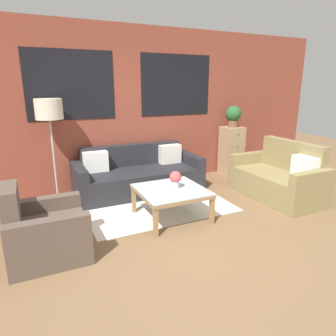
{
  "coord_description": "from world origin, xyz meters",
  "views": [
    {
      "loc": [
        -1.66,
        -2.78,
        1.81
      ],
      "look_at": [
        0.26,
        1.3,
        0.55
      ],
      "focal_mm": 32.0,
      "sensor_mm": 36.0,
      "label": 1
    }
  ],
  "objects_px": {
    "floor_lamp": "(49,113)",
    "potted_plant": "(233,115)",
    "armchair_corner": "(45,233)",
    "coffee_table": "(171,193)",
    "flower_vase": "(175,179)",
    "drawer_cabinet": "(231,150)",
    "couch_dark": "(138,176)",
    "settee_vintage": "(279,179)"
  },
  "relations": [
    {
      "from": "settee_vintage",
      "to": "floor_lamp",
      "type": "bearing_deg",
      "value": 156.93
    },
    {
      "from": "coffee_table",
      "to": "drawer_cabinet",
      "type": "height_order",
      "value": "drawer_cabinet"
    },
    {
      "from": "flower_vase",
      "to": "armchair_corner",
      "type": "bearing_deg",
      "value": -170.04
    },
    {
      "from": "settee_vintage",
      "to": "coffee_table",
      "type": "distance_m",
      "value": 1.97
    },
    {
      "from": "couch_dark",
      "to": "coffee_table",
      "type": "relative_size",
      "value": 2.43
    },
    {
      "from": "settee_vintage",
      "to": "coffee_table",
      "type": "xyz_separation_m",
      "value": [
        -1.97,
        0.02,
        0.06
      ]
    },
    {
      "from": "drawer_cabinet",
      "to": "coffee_table",
      "type": "bearing_deg",
      "value": -145.11
    },
    {
      "from": "couch_dark",
      "to": "drawer_cabinet",
      "type": "xyz_separation_m",
      "value": [
        2.13,
        0.22,
        0.21
      ]
    },
    {
      "from": "armchair_corner",
      "to": "settee_vintage",
      "type": "bearing_deg",
      "value": 4.36
    },
    {
      "from": "settee_vintage",
      "to": "floor_lamp",
      "type": "relative_size",
      "value": 0.93
    },
    {
      "from": "settee_vintage",
      "to": "drawer_cabinet",
      "type": "distance_m",
      "value": 1.5
    },
    {
      "from": "couch_dark",
      "to": "drawer_cabinet",
      "type": "distance_m",
      "value": 2.16
    },
    {
      "from": "potted_plant",
      "to": "armchair_corner",
      "type": "bearing_deg",
      "value": -154.91
    },
    {
      "from": "armchair_corner",
      "to": "floor_lamp",
      "type": "distance_m",
      "value": 2.05
    },
    {
      "from": "coffee_table",
      "to": "potted_plant",
      "type": "height_order",
      "value": "potted_plant"
    },
    {
      "from": "couch_dark",
      "to": "floor_lamp",
      "type": "bearing_deg",
      "value": 173.26
    },
    {
      "from": "couch_dark",
      "to": "potted_plant",
      "type": "distance_m",
      "value": 2.34
    },
    {
      "from": "drawer_cabinet",
      "to": "potted_plant",
      "type": "height_order",
      "value": "potted_plant"
    },
    {
      "from": "armchair_corner",
      "to": "drawer_cabinet",
      "type": "height_order",
      "value": "drawer_cabinet"
    },
    {
      "from": "floor_lamp",
      "to": "armchair_corner",
      "type": "bearing_deg",
      "value": -99.5
    },
    {
      "from": "armchair_corner",
      "to": "coffee_table",
      "type": "distance_m",
      "value": 1.68
    },
    {
      "from": "couch_dark",
      "to": "floor_lamp",
      "type": "relative_size",
      "value": 1.34
    },
    {
      "from": "coffee_table",
      "to": "flower_vase",
      "type": "relative_size",
      "value": 3.71
    },
    {
      "from": "couch_dark",
      "to": "flower_vase",
      "type": "relative_size",
      "value": 9.01
    },
    {
      "from": "potted_plant",
      "to": "flower_vase",
      "type": "bearing_deg",
      "value": -144.38
    },
    {
      "from": "armchair_corner",
      "to": "coffee_table",
      "type": "relative_size",
      "value": 0.95
    },
    {
      "from": "armchair_corner",
      "to": "floor_lamp",
      "type": "height_order",
      "value": "floor_lamp"
    },
    {
      "from": "potted_plant",
      "to": "flower_vase",
      "type": "xyz_separation_m",
      "value": [
        -2.03,
        -1.45,
        -0.65
      ]
    },
    {
      "from": "armchair_corner",
      "to": "floor_lamp",
      "type": "bearing_deg",
      "value": 80.5
    },
    {
      "from": "drawer_cabinet",
      "to": "couch_dark",
      "type": "bearing_deg",
      "value": -174.22
    },
    {
      "from": "settee_vintage",
      "to": "flower_vase",
      "type": "relative_size",
      "value": 6.29
    },
    {
      "from": "floor_lamp",
      "to": "flower_vase",
      "type": "xyz_separation_m",
      "value": [
        1.44,
        -1.39,
        -0.83
      ]
    },
    {
      "from": "settee_vintage",
      "to": "potted_plant",
      "type": "bearing_deg",
      "value": 84.92
    },
    {
      "from": "couch_dark",
      "to": "armchair_corner",
      "type": "xyz_separation_m",
      "value": [
        -1.61,
        -1.54,
        0.0
      ]
    },
    {
      "from": "armchair_corner",
      "to": "drawer_cabinet",
      "type": "xyz_separation_m",
      "value": [
        3.75,
        1.75,
        0.21
      ]
    },
    {
      "from": "armchair_corner",
      "to": "drawer_cabinet",
      "type": "bearing_deg",
      "value": 25.09
    },
    {
      "from": "settee_vintage",
      "to": "potted_plant",
      "type": "height_order",
      "value": "potted_plant"
    },
    {
      "from": "floor_lamp",
      "to": "potted_plant",
      "type": "relative_size",
      "value": 3.79
    },
    {
      "from": "floor_lamp",
      "to": "drawer_cabinet",
      "type": "relative_size",
      "value": 1.64
    },
    {
      "from": "settee_vintage",
      "to": "armchair_corner",
      "type": "height_order",
      "value": "settee_vintage"
    },
    {
      "from": "settee_vintage",
      "to": "drawer_cabinet",
      "type": "bearing_deg",
      "value": 84.92
    },
    {
      "from": "armchair_corner",
      "to": "flower_vase",
      "type": "height_order",
      "value": "armchair_corner"
    }
  ]
}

